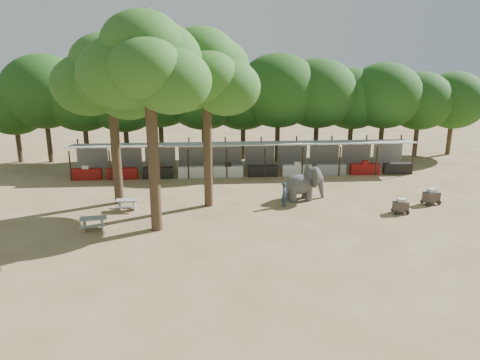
{
  "coord_description": "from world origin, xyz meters",
  "views": [
    {
      "loc": [
        -2.99,
        -23.37,
        10.18
      ],
      "look_at": [
        -1.0,
        5.0,
        2.0
      ],
      "focal_mm": 35.0,
      "sensor_mm": 36.0,
      "label": 1
    }
  ],
  "objects": [
    {
      "name": "handler",
      "position": [
        1.97,
        5.55,
        0.8
      ],
      "size": [
        0.6,
        0.69,
        1.61
      ],
      "primitive_type": "imported",
      "rotation": [
        0.0,
        0.0,
        1.12
      ],
      "color": "#26384C",
      "rests_on": "ground"
    },
    {
      "name": "ground",
      "position": [
        0.0,
        0.0,
        0.0
      ],
      "size": [
        100.0,
        100.0,
        0.0
      ],
      "primitive_type": "plane",
      "color": "brown",
      "rests_on": "ground"
    },
    {
      "name": "yard_tree_back",
      "position": [
        -3.13,
        6.19,
        8.54
      ],
      "size": [
        7.1,
        6.9,
        11.36
      ],
      "color": "#332316",
      "rests_on": "ground"
    },
    {
      "name": "yard_tree_left",
      "position": [
        -9.13,
        7.19,
        8.2
      ],
      "size": [
        7.1,
        6.9,
        11.02
      ],
      "color": "#332316",
      "rests_on": "ground"
    },
    {
      "name": "vendor_stalls",
      "position": [
        -0.0,
        13.84,
        1.18
      ],
      "size": [
        28.0,
        2.99,
        2.8
      ],
      "color": "#A7A8AF",
      "rests_on": "ground"
    },
    {
      "name": "yard_tree_center",
      "position": [
        -6.13,
        2.19,
        9.21
      ],
      "size": [
        7.1,
        6.9,
        12.04
      ],
      "color": "#332316",
      "rests_on": "ground"
    },
    {
      "name": "picnic_table_far",
      "position": [
        -8.24,
        5.5,
        0.45
      ],
      "size": [
        1.39,
        1.26,
        0.69
      ],
      "rotation": [
        0.0,
        0.0,
        0.01
      ],
      "color": "gray",
      "rests_on": "ground"
    },
    {
      "name": "elephant",
      "position": [
        3.54,
        6.83,
        1.14
      ],
      "size": [
        3.05,
        2.27,
        2.27
      ],
      "rotation": [
        0.0,
        0.0,
        0.2
      ],
      "color": "#403E3E",
      "rests_on": "ground"
    },
    {
      "name": "backdrop_trees",
      "position": [
        0.0,
        19.0,
        5.51
      ],
      "size": [
        46.46,
        5.95,
        8.33
      ],
      "color": "#332316",
      "rests_on": "ground"
    },
    {
      "name": "picnic_table_near",
      "position": [
        -9.63,
        2.22,
        0.48
      ],
      "size": [
        1.64,
        1.52,
        0.74
      ],
      "rotation": [
        0.0,
        0.0,
        0.14
      ],
      "color": "gray",
      "rests_on": "ground"
    },
    {
      "name": "cart_front",
      "position": [
        9.05,
        3.66,
        0.48
      ],
      "size": [
        1.02,
        0.69,
        0.97
      ],
      "rotation": [
        0.0,
        0.0,
        -0.04
      ],
      "color": "#382F27",
      "rests_on": "ground"
    },
    {
      "name": "cart_back",
      "position": [
        11.78,
        5.22,
        0.54
      ],
      "size": [
        1.25,
        0.97,
        1.09
      ],
      "rotation": [
        0.0,
        0.0,
        0.24
      ],
      "color": "#382F27",
      "rests_on": "ground"
    }
  ]
}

